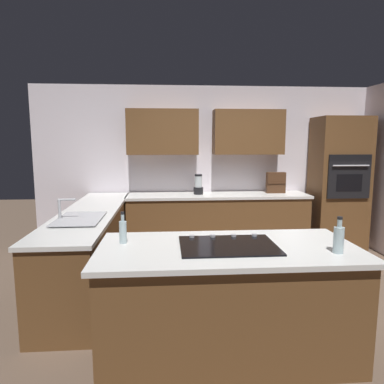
{
  "coord_description": "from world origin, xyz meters",
  "views": [
    {
      "loc": [
        0.91,
        3.66,
        1.72
      ],
      "look_at": [
        0.55,
        -1.08,
        1.03
      ],
      "focal_mm": 32.82,
      "sensor_mm": 36.0,
      "label": 1
    }
  ],
  "objects_px": {
    "wall_oven": "(339,184)",
    "oil_bottle": "(123,231)",
    "cooktop": "(228,245)",
    "sink_unit": "(79,218)",
    "spice_rack": "(276,183)",
    "blender": "(198,186)",
    "second_bottle": "(339,239)"
  },
  "relations": [
    {
      "from": "spice_rack",
      "to": "oil_bottle",
      "type": "distance_m",
      "value": 3.39
    },
    {
      "from": "cooktop",
      "to": "second_bottle",
      "type": "height_order",
      "value": "second_bottle"
    },
    {
      "from": "wall_oven",
      "to": "oil_bottle",
      "type": "height_order",
      "value": "wall_oven"
    },
    {
      "from": "sink_unit",
      "to": "oil_bottle",
      "type": "height_order",
      "value": "oil_bottle"
    },
    {
      "from": "sink_unit",
      "to": "cooktop",
      "type": "height_order",
      "value": "sink_unit"
    },
    {
      "from": "wall_oven",
      "to": "spice_rack",
      "type": "height_order",
      "value": "wall_oven"
    },
    {
      "from": "sink_unit",
      "to": "second_bottle",
      "type": "bearing_deg",
      "value": 150.08
    },
    {
      "from": "wall_oven",
      "to": "cooktop",
      "type": "relative_size",
      "value": 2.76
    },
    {
      "from": "spice_rack",
      "to": "cooktop",
      "type": "bearing_deg",
      "value": 65.59
    },
    {
      "from": "cooktop",
      "to": "spice_rack",
      "type": "height_order",
      "value": "spice_rack"
    },
    {
      "from": "wall_oven",
      "to": "second_bottle",
      "type": "distance_m",
      "value": 3.3
    },
    {
      "from": "cooktop",
      "to": "second_bottle",
      "type": "xyz_separation_m",
      "value": [
        -0.79,
        0.23,
        0.1
      ]
    },
    {
      "from": "blender",
      "to": "spice_rack",
      "type": "distance_m",
      "value": 1.25
    },
    {
      "from": "second_bottle",
      "to": "wall_oven",
      "type": "bearing_deg",
      "value": -116.72
    },
    {
      "from": "cooktop",
      "to": "wall_oven",
      "type": "bearing_deg",
      "value": -129.9
    },
    {
      "from": "sink_unit",
      "to": "spice_rack",
      "type": "distance_m",
      "value": 3.21
    },
    {
      "from": "wall_oven",
      "to": "second_bottle",
      "type": "relative_size",
      "value": 7.63
    },
    {
      "from": "cooktop",
      "to": "blender",
      "type": "distance_m",
      "value": 2.76
    },
    {
      "from": "oil_bottle",
      "to": "second_bottle",
      "type": "bearing_deg",
      "value": 167.01
    },
    {
      "from": "cooktop",
      "to": "oil_bottle",
      "type": "relative_size",
      "value": 2.92
    },
    {
      "from": "sink_unit",
      "to": "blender",
      "type": "relative_size",
      "value": 2.24
    },
    {
      "from": "blender",
      "to": "spice_rack",
      "type": "height_order",
      "value": "spice_rack"
    },
    {
      "from": "spice_rack",
      "to": "oil_bottle",
      "type": "height_order",
      "value": "spice_rack"
    },
    {
      "from": "sink_unit",
      "to": "second_bottle",
      "type": "xyz_separation_m",
      "value": [
        -2.2,
        1.26,
        0.09
      ]
    },
    {
      "from": "cooktop",
      "to": "spice_rack",
      "type": "relative_size",
      "value": 2.28
    },
    {
      "from": "sink_unit",
      "to": "cooktop",
      "type": "bearing_deg",
      "value": 143.72
    },
    {
      "from": "spice_rack",
      "to": "sink_unit",
      "type": "bearing_deg",
      "value": 33.4
    },
    {
      "from": "wall_oven",
      "to": "oil_bottle",
      "type": "bearing_deg",
      "value": 39.58
    },
    {
      "from": "blender",
      "to": "oil_bottle",
      "type": "xyz_separation_m",
      "value": [
        0.86,
        2.61,
        -0.03
      ]
    },
    {
      "from": "cooktop",
      "to": "blender",
      "type": "height_order",
      "value": "blender"
    },
    {
      "from": "oil_bottle",
      "to": "second_bottle",
      "type": "xyz_separation_m",
      "value": [
        -1.63,
        0.38,
        0.01
      ]
    },
    {
      "from": "blender",
      "to": "oil_bottle",
      "type": "distance_m",
      "value": 2.75
    }
  ]
}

